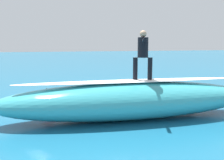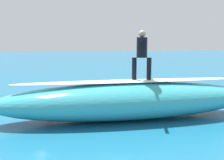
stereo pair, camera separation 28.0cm
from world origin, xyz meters
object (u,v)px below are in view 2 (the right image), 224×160
Objects in this scene: surfboard_paddling at (90,99)px; surfer_paddling at (88,96)px; surfboard_riding at (141,81)px; buoy_marker at (48,103)px; surfer_riding at (142,51)px.

surfboard_paddling is 1.53× the size of surfer_paddling.
surfboard_riding reaches higher than buoy_marker.
surfer_riding is 1.95× the size of buoy_marker.
surfboard_paddling is 2.40m from buoy_marker.
surfboard_paddling is 0.21m from surfer_paddling.
buoy_marker is at bearing -169.92° from surfer_paddling.
surfer_paddling reaches higher than surfboard_paddling.
buoy_marker is at bearing -13.83° from surfboard_riding.
surfer_riding is at bearing -93.46° from surfer_paddling.
buoy_marker is (1.80, 1.39, 0.05)m from surfer_paddling.
surfboard_riding is 0.86× the size of surfboard_paddling.
surfer_riding reaches higher than surfer_paddling.
surfer_riding is 4.38m from buoy_marker.
buoy_marker is (3.30, -1.95, -2.13)m from surfer_riding.
surfer_riding reaches higher than surfboard_paddling.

